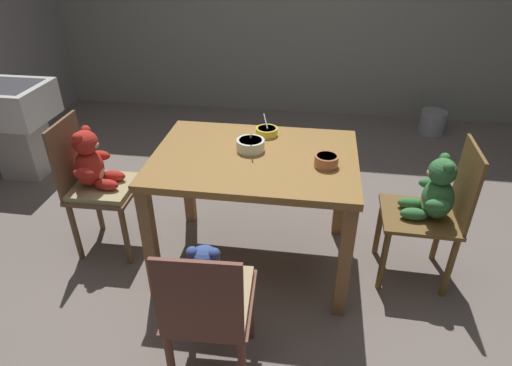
{
  "coord_description": "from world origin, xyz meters",
  "views": [
    {
      "loc": [
        0.31,
        -2.08,
        1.84
      ],
      "look_at": [
        0.0,
        0.05,
        0.53
      ],
      "focal_mm": 30.4,
      "sensor_mm": 36.0,
      "label": 1
    }
  ],
  "objects_px": {
    "porridge_bowl_white_center": "(251,145)",
    "porridge_bowl_yellow_far_center": "(267,131)",
    "dining_table": "(255,173)",
    "teddy_chair_near_right": "(434,201)",
    "teddy_chair_near_front": "(208,296)",
    "metal_pail": "(432,122)",
    "porridge_bowl_terracotta_near_right": "(326,161)",
    "teddy_chair_near_left": "(94,174)",
    "sink_basin": "(15,117)"
  },
  "relations": [
    {
      "from": "teddy_chair_near_right",
      "to": "porridge_bowl_yellow_far_center",
      "type": "distance_m",
      "value": 1.02
    },
    {
      "from": "teddy_chair_near_right",
      "to": "teddy_chair_near_left",
      "type": "bearing_deg",
      "value": 1.42
    },
    {
      "from": "teddy_chair_near_front",
      "to": "metal_pail",
      "type": "distance_m",
      "value": 3.38
    },
    {
      "from": "dining_table",
      "to": "porridge_bowl_terracotta_near_right",
      "type": "relative_size",
      "value": 8.94
    },
    {
      "from": "metal_pail",
      "to": "porridge_bowl_white_center",
      "type": "bearing_deg",
      "value": -125.81
    },
    {
      "from": "dining_table",
      "to": "teddy_chair_near_left",
      "type": "height_order",
      "value": "teddy_chair_near_left"
    },
    {
      "from": "teddy_chair_near_front",
      "to": "porridge_bowl_terracotta_near_right",
      "type": "height_order",
      "value": "teddy_chair_near_front"
    },
    {
      "from": "dining_table",
      "to": "sink_basin",
      "type": "relative_size",
      "value": 1.47
    },
    {
      "from": "dining_table",
      "to": "teddy_chair_near_front",
      "type": "bearing_deg",
      "value": -95.11
    },
    {
      "from": "dining_table",
      "to": "porridge_bowl_yellow_far_center",
      "type": "xyz_separation_m",
      "value": [
        0.03,
        0.27,
        0.14
      ]
    },
    {
      "from": "teddy_chair_near_left",
      "to": "teddy_chair_near_right",
      "type": "height_order",
      "value": "teddy_chair_near_left"
    },
    {
      "from": "dining_table",
      "to": "porridge_bowl_white_center",
      "type": "xyz_separation_m",
      "value": [
        -0.03,
        0.06,
        0.14
      ]
    },
    {
      "from": "porridge_bowl_yellow_far_center",
      "to": "porridge_bowl_terracotta_near_right",
      "type": "distance_m",
      "value": 0.49
    },
    {
      "from": "teddy_chair_near_left",
      "to": "teddy_chair_near_front",
      "type": "xyz_separation_m",
      "value": [
        0.9,
        -0.83,
        -0.03
      ]
    },
    {
      "from": "porridge_bowl_terracotta_near_right",
      "to": "sink_basin",
      "type": "height_order",
      "value": "porridge_bowl_terracotta_near_right"
    },
    {
      "from": "teddy_chair_near_right",
      "to": "sink_basin",
      "type": "bearing_deg",
      "value": -13.68
    },
    {
      "from": "teddy_chair_near_left",
      "to": "sink_basin",
      "type": "height_order",
      "value": "teddy_chair_near_left"
    },
    {
      "from": "sink_basin",
      "to": "dining_table",
      "type": "bearing_deg",
      "value": -21.89
    },
    {
      "from": "porridge_bowl_white_center",
      "to": "porridge_bowl_yellow_far_center",
      "type": "bearing_deg",
      "value": 72.9
    },
    {
      "from": "dining_table",
      "to": "sink_basin",
      "type": "height_order",
      "value": "sink_basin"
    },
    {
      "from": "porridge_bowl_white_center",
      "to": "dining_table",
      "type": "bearing_deg",
      "value": -60.99
    },
    {
      "from": "porridge_bowl_yellow_far_center",
      "to": "porridge_bowl_terracotta_near_right",
      "type": "relative_size",
      "value": 1.08
    },
    {
      "from": "teddy_chair_near_left",
      "to": "porridge_bowl_yellow_far_center",
      "type": "height_order",
      "value": "teddy_chair_near_left"
    },
    {
      "from": "teddy_chair_near_left",
      "to": "porridge_bowl_terracotta_near_right",
      "type": "xyz_separation_m",
      "value": [
        1.36,
        -0.07,
        0.24
      ]
    },
    {
      "from": "porridge_bowl_yellow_far_center",
      "to": "sink_basin",
      "type": "height_order",
      "value": "porridge_bowl_yellow_far_center"
    },
    {
      "from": "porridge_bowl_yellow_far_center",
      "to": "metal_pail",
      "type": "xyz_separation_m",
      "value": [
        1.44,
        1.88,
        -0.65
      ]
    },
    {
      "from": "teddy_chair_near_left",
      "to": "metal_pail",
      "type": "distance_m",
      "value": 3.29
    },
    {
      "from": "teddy_chair_near_right",
      "to": "porridge_bowl_white_center",
      "type": "relative_size",
      "value": 5.19
    },
    {
      "from": "teddy_chair_near_front",
      "to": "porridge_bowl_white_center",
      "type": "relative_size",
      "value": 4.96
    },
    {
      "from": "teddy_chair_near_left",
      "to": "teddy_chair_near_right",
      "type": "distance_m",
      "value": 1.97
    },
    {
      "from": "teddy_chair_near_right",
      "to": "dining_table",
      "type": "bearing_deg",
      "value": 1.95
    },
    {
      "from": "dining_table",
      "to": "porridge_bowl_terracotta_near_right",
      "type": "distance_m",
      "value": 0.42
    },
    {
      "from": "teddy_chair_near_front",
      "to": "teddy_chair_near_right",
      "type": "bearing_deg",
      "value": -54.87
    },
    {
      "from": "metal_pail",
      "to": "porridge_bowl_terracotta_near_right",
      "type": "bearing_deg",
      "value": -116.21
    },
    {
      "from": "dining_table",
      "to": "porridge_bowl_yellow_far_center",
      "type": "bearing_deg",
      "value": 83.0
    },
    {
      "from": "teddy_chair_near_left",
      "to": "porridge_bowl_yellow_far_center",
      "type": "bearing_deg",
      "value": 13.48
    },
    {
      "from": "porridge_bowl_white_center",
      "to": "porridge_bowl_terracotta_near_right",
      "type": "xyz_separation_m",
      "value": [
        0.42,
        -0.12,
        -0.0
      ]
    },
    {
      "from": "dining_table",
      "to": "porridge_bowl_terracotta_near_right",
      "type": "bearing_deg",
      "value": -9.82
    },
    {
      "from": "sink_basin",
      "to": "porridge_bowl_white_center",
      "type": "bearing_deg",
      "value": -20.78
    },
    {
      "from": "sink_basin",
      "to": "metal_pail",
      "type": "relative_size",
      "value": 3.09
    },
    {
      "from": "teddy_chair_near_left",
      "to": "porridge_bowl_white_center",
      "type": "height_order",
      "value": "porridge_bowl_white_center"
    },
    {
      "from": "dining_table",
      "to": "porridge_bowl_yellow_far_center",
      "type": "height_order",
      "value": "porridge_bowl_yellow_far_center"
    },
    {
      "from": "porridge_bowl_terracotta_near_right",
      "to": "sink_basin",
      "type": "bearing_deg",
      "value": 159.92
    },
    {
      "from": "dining_table",
      "to": "teddy_chair_near_right",
      "type": "relative_size",
      "value": 1.3
    },
    {
      "from": "teddy_chair_near_front",
      "to": "porridge_bowl_white_center",
      "type": "distance_m",
      "value": 0.92
    },
    {
      "from": "metal_pail",
      "to": "porridge_bowl_yellow_far_center",
      "type": "bearing_deg",
      "value": -127.53
    },
    {
      "from": "porridge_bowl_white_center",
      "to": "porridge_bowl_terracotta_near_right",
      "type": "height_order",
      "value": "porridge_bowl_white_center"
    },
    {
      "from": "dining_table",
      "to": "teddy_chair_near_left",
      "type": "bearing_deg",
      "value": 179.6
    },
    {
      "from": "porridge_bowl_white_center",
      "to": "metal_pail",
      "type": "xyz_separation_m",
      "value": [
        1.51,
        2.09,
        -0.66
      ]
    },
    {
      "from": "teddy_chair_near_front",
      "to": "porridge_bowl_terracotta_near_right",
      "type": "xyz_separation_m",
      "value": [
        0.46,
        0.76,
        0.27
      ]
    }
  ]
}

